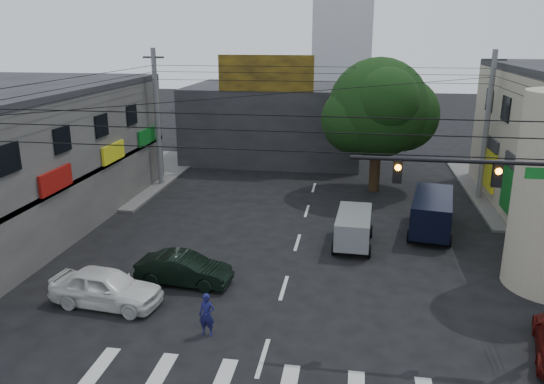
% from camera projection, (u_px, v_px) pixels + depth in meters
% --- Properties ---
extents(ground, '(160.00, 160.00, 0.00)m').
position_uv_depth(ground, '(277.00, 312.00, 19.98)').
color(ground, black).
rests_on(ground, ground).
extents(sidewalk_far_left, '(16.00, 16.00, 0.15)m').
position_uv_depth(sidewalk_far_left, '(75.00, 173.00, 39.70)').
color(sidewalk_far_left, '#514F4C').
rests_on(sidewalk_far_left, ground).
extents(building_far, '(14.00, 10.00, 6.00)m').
position_uv_depth(building_far, '(276.00, 122.00, 44.31)').
color(building_far, '#232326').
rests_on(building_far, ground).
extents(billboard, '(7.00, 0.30, 2.60)m').
position_uv_depth(billboard, '(266.00, 73.00, 38.44)').
color(billboard, olive).
rests_on(billboard, building_far).
extents(street_tree, '(6.40, 6.40, 8.70)m').
position_uv_depth(street_tree, '(378.00, 108.00, 33.88)').
color(street_tree, black).
rests_on(street_tree, ground).
extents(traffic_gantry, '(7.10, 0.35, 7.20)m').
position_uv_depth(traffic_gantry, '(521.00, 209.00, 16.46)').
color(traffic_gantry, black).
rests_on(traffic_gantry, ground).
extents(utility_pole_far_left, '(0.32, 0.32, 9.20)m').
position_uv_depth(utility_pole_far_left, '(157.00, 119.00, 35.38)').
color(utility_pole_far_left, '#59595B').
rests_on(utility_pole_far_left, ground).
extents(utility_pole_far_right, '(0.32, 0.32, 9.20)m').
position_uv_depth(utility_pole_far_right, '(487.00, 127.00, 32.21)').
color(utility_pole_far_right, '#59595B').
rests_on(utility_pole_far_right, ground).
extents(dark_sedan, '(2.00, 4.19, 1.31)m').
position_uv_depth(dark_sedan, '(184.00, 269.00, 22.07)').
color(dark_sedan, black).
rests_on(dark_sedan, ground).
extents(white_compact, '(2.66, 4.71, 1.48)m').
position_uv_depth(white_compact, '(106.00, 287.00, 20.30)').
color(white_compact, silver).
rests_on(white_compact, ground).
extents(silver_minivan, '(4.00, 1.96, 1.66)m').
position_uv_depth(silver_minivan, '(353.00, 230.00, 26.03)').
color(silver_minivan, '#919498').
rests_on(silver_minivan, ground).
extents(navy_van, '(5.65, 3.52, 2.02)m').
position_uv_depth(navy_van, '(432.00, 214.00, 27.67)').
color(navy_van, black).
rests_on(navy_van, ground).
extents(traffic_officer, '(0.61, 0.44, 1.55)m').
position_uv_depth(traffic_officer, '(207.00, 315.00, 18.25)').
color(traffic_officer, '#141548').
rests_on(traffic_officer, ground).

